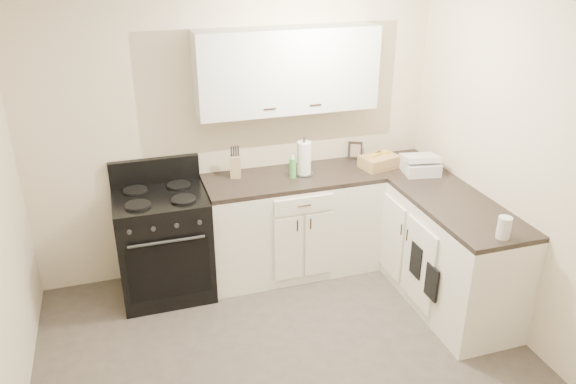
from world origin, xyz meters
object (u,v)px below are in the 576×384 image
object	(u,v)px
knife_block	(235,167)
wicker_basket	(379,162)
paper_towel	(304,158)
countertop_grill	(420,167)
stove	(164,245)

from	to	relation	value
knife_block	wicker_basket	xyz separation A→B (m)	(1.30, -0.17, -0.04)
paper_towel	countertop_grill	size ratio (longest dim) A/B	1.01
stove	countertop_grill	world-z (taller)	countertop_grill
wicker_basket	paper_towel	bearing A→B (deg)	175.83
countertop_grill	knife_block	bearing A→B (deg)	176.49
wicker_basket	countertop_grill	distance (m)	0.37
stove	wicker_basket	distance (m)	2.05
stove	countertop_grill	xyz separation A→B (m)	(2.27, -0.24, 0.53)
knife_block	countertop_grill	world-z (taller)	knife_block
paper_towel	countertop_grill	world-z (taller)	paper_towel
wicker_basket	countertop_grill	world-z (taller)	wicker_basket
paper_towel	countertop_grill	xyz separation A→B (m)	(1.00, -0.28, -0.10)
knife_block	countertop_grill	bearing A→B (deg)	0.55
knife_block	countertop_grill	distance (m)	1.64
wicker_basket	knife_block	bearing A→B (deg)	172.73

